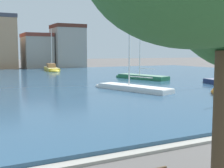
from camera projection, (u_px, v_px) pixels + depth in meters
name	position (u px, v px, depth m)	size (l,w,h in m)	color
harbor_water	(11.00, 83.00, 34.82)	(90.47, 53.61, 0.28)	#2D5170
quay_edge_coping	(119.00, 156.00, 10.79)	(90.47, 0.50, 0.12)	#ADA89E
sailboat_yellow	(52.00, 69.00, 55.63)	(3.06, 9.23, 8.08)	gold
sailboat_green	(138.00, 77.00, 39.17)	(4.10, 8.58, 8.67)	#236B42
sailboat_white	(127.00, 89.00, 27.87)	(4.38, 9.05, 6.58)	white
townhouse_tall_gabled	(37.00, 51.00, 67.09)	(6.21, 7.83, 7.91)	gray
townhouse_narrow_midrow	(68.00, 47.00, 68.20)	(6.84, 7.04, 9.97)	gray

